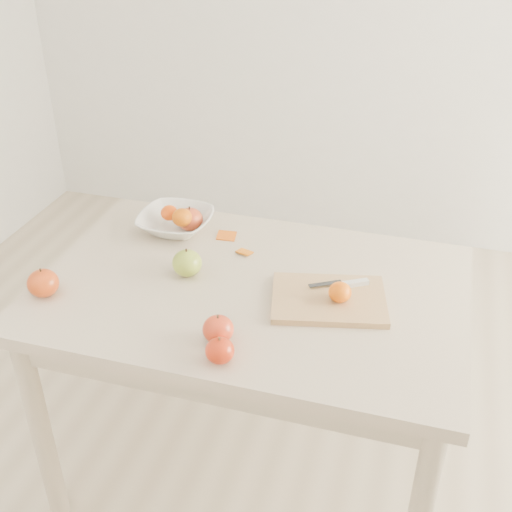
# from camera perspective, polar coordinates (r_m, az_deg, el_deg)

# --- Properties ---
(ground) EXTENTS (3.50, 3.50, 0.00)m
(ground) POSITION_cam_1_polar(r_m,az_deg,el_deg) (2.32, -0.37, -18.17)
(ground) COLOR #C6B293
(ground) RESTS_ON ground
(table) EXTENTS (1.20, 0.80, 0.75)m
(table) POSITION_cam_1_polar(r_m,az_deg,el_deg) (1.87, -0.43, -5.18)
(table) COLOR beige
(table) RESTS_ON ground
(cutting_board) EXTENTS (0.35, 0.29, 0.02)m
(cutting_board) POSITION_cam_1_polar(r_m,az_deg,el_deg) (1.76, 6.48, -3.85)
(cutting_board) COLOR tan
(cutting_board) RESTS_ON table
(board_tangerine) EXTENTS (0.06, 0.06, 0.05)m
(board_tangerine) POSITION_cam_1_polar(r_m,az_deg,el_deg) (1.73, 7.47, -3.20)
(board_tangerine) COLOR #E75B08
(board_tangerine) RESTS_ON cutting_board
(fruit_bowl) EXTENTS (0.24, 0.24, 0.06)m
(fruit_bowl) POSITION_cam_1_polar(r_m,az_deg,el_deg) (2.09, -7.15, 3.01)
(fruit_bowl) COLOR white
(fruit_bowl) RESTS_ON table
(bowl_tangerine_near) EXTENTS (0.06, 0.06, 0.05)m
(bowl_tangerine_near) POSITION_cam_1_polar(r_m,az_deg,el_deg) (2.10, -7.72, 3.83)
(bowl_tangerine_near) COLOR #D24707
(bowl_tangerine_near) RESTS_ON fruit_bowl
(bowl_tangerine_far) EXTENTS (0.07, 0.07, 0.06)m
(bowl_tangerine_far) POSITION_cam_1_polar(r_m,az_deg,el_deg) (2.06, -6.59, 3.43)
(bowl_tangerine_far) COLOR orange
(bowl_tangerine_far) RESTS_ON fruit_bowl
(orange_peel_a) EXTENTS (0.06, 0.05, 0.01)m
(orange_peel_a) POSITION_cam_1_polar(r_m,az_deg,el_deg) (2.05, -2.64, 1.70)
(orange_peel_a) COLOR #D6590F
(orange_peel_a) RESTS_ON table
(orange_peel_b) EXTENTS (0.05, 0.05, 0.01)m
(orange_peel_b) POSITION_cam_1_polar(r_m,az_deg,el_deg) (1.96, -1.03, 0.30)
(orange_peel_b) COLOR #CD640E
(orange_peel_b) RESTS_ON table
(paring_knife) EXTENTS (0.16, 0.09, 0.01)m
(paring_knife) POSITION_cam_1_polar(r_m,az_deg,el_deg) (1.80, 8.39, -2.41)
(paring_knife) COLOR silver
(paring_knife) RESTS_ON cutting_board
(apple_green) EXTENTS (0.09, 0.09, 0.08)m
(apple_green) POSITION_cam_1_polar(r_m,az_deg,el_deg) (1.85, -6.14, -0.62)
(apple_green) COLOR olive
(apple_green) RESTS_ON table
(apple_red_c) EXTENTS (0.07, 0.07, 0.06)m
(apple_red_c) POSITION_cam_1_polar(r_m,az_deg,el_deg) (1.54, -3.24, -8.40)
(apple_red_c) COLOR #930405
(apple_red_c) RESTS_ON table
(apple_red_d) EXTENTS (0.09, 0.09, 0.08)m
(apple_red_d) POSITION_cam_1_polar(r_m,az_deg,el_deg) (1.85, -18.40, -2.30)
(apple_red_d) COLOR #A7180F
(apple_red_d) RESTS_ON table
(apple_red_a) EXTENTS (0.08, 0.08, 0.08)m
(apple_red_a) POSITION_cam_1_polar(r_m,az_deg,el_deg) (2.09, -5.88, 3.26)
(apple_red_a) COLOR maroon
(apple_red_a) RESTS_ON table
(apple_red_e) EXTENTS (0.08, 0.08, 0.07)m
(apple_red_e) POSITION_cam_1_polar(r_m,az_deg,el_deg) (1.60, -3.38, -6.51)
(apple_red_e) COLOR maroon
(apple_red_e) RESTS_ON table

